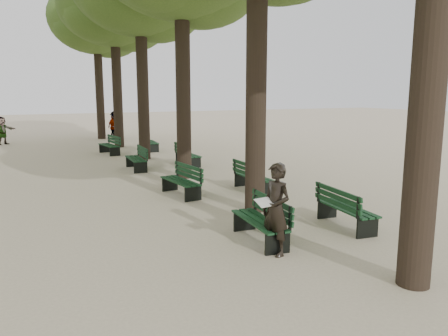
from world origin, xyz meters
name	(u,v)px	position (x,y,z in m)	size (l,w,h in m)	color
ground	(267,258)	(0.00, 0.00, 0.00)	(120.00, 120.00, 0.00)	beige
tree_central_4	(114,5)	(1.50, 18.00, 7.65)	(6.00, 6.00, 9.95)	#33261C
tree_central_5	(96,19)	(1.50, 23.00, 7.65)	(6.00, 6.00, 9.95)	#33261C
bench_left_0	(260,229)	(0.37, 0.88, 0.27)	(0.74, 1.85, 0.92)	black
bench_left_1	(181,187)	(0.37, 5.42, 0.27)	(0.73, 1.84, 0.92)	black
bench_left_2	(136,163)	(0.37, 10.36, 0.27)	(0.68, 1.83, 0.92)	black
bench_left_3	(109,149)	(0.37, 15.34, 0.27)	(0.79, 1.86, 0.92)	black
bench_right_0	(346,216)	(2.63, 0.82, 0.27)	(0.80, 1.86, 0.92)	black
bench_right_1	(253,182)	(2.63, 5.01, 0.27)	(0.63, 1.82, 0.92)	black
bench_right_2	(188,159)	(2.63, 10.48, 0.27)	(0.59, 1.80, 0.92)	black
bench_right_3	(151,145)	(2.63, 15.75, 0.27)	(0.74, 1.85, 0.92)	black
man_with_map	(276,209)	(0.26, 0.13, 0.88)	(0.68, 0.77, 1.77)	black
pedestrian_b	(115,124)	(2.44, 23.16, 0.90)	(1.16, 0.36, 1.80)	#262628
pedestrian_e	(2,131)	(-4.37, 22.25, 0.83)	(1.53, 0.33, 1.65)	#262628
pedestrian_c	(113,127)	(2.08, 22.12, 0.83)	(0.97, 0.33, 1.66)	#262628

